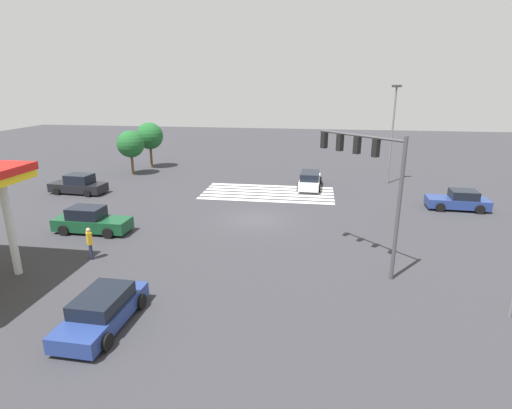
{
  "coord_description": "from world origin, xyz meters",
  "views": [
    {
      "loc": [
        -3.87,
        25.73,
        9.02
      ],
      "look_at": [
        0.0,
        0.0,
        1.05
      ],
      "focal_mm": 28.0,
      "sensor_mm": 36.0,
      "label": 1
    }
  ],
  "objects_px": {
    "car_0": "(103,310)",
    "street_light_pole_b": "(393,127)",
    "traffic_signal_mast": "(368,167)",
    "tree_corner_b": "(150,136)",
    "car_1": "(459,201)",
    "tree_corner_a": "(131,144)",
    "pedestrian": "(90,242)",
    "car_4": "(79,185)",
    "car_2": "(310,180)",
    "car_3": "(91,221)"
  },
  "relations": [
    {
      "from": "car_1",
      "to": "tree_corner_a",
      "type": "height_order",
      "value": "tree_corner_a"
    },
    {
      "from": "car_1",
      "to": "pedestrian",
      "type": "bearing_deg",
      "value": 31.32
    },
    {
      "from": "car_4",
      "to": "pedestrian",
      "type": "xyz_separation_m",
      "value": [
        -8.14,
        12.15,
        0.26
      ]
    },
    {
      "from": "car_1",
      "to": "pedestrian",
      "type": "distance_m",
      "value": 25.32
    },
    {
      "from": "car_0",
      "to": "car_2",
      "type": "distance_m",
      "value": 23.67
    },
    {
      "from": "car_3",
      "to": "car_4",
      "type": "xyz_separation_m",
      "value": [
        6.0,
        -8.38,
        0.0
      ]
    },
    {
      "from": "car_1",
      "to": "car_4",
      "type": "bearing_deg",
      "value": 2.62
    },
    {
      "from": "car_4",
      "to": "car_0",
      "type": "bearing_deg",
      "value": 127.92
    },
    {
      "from": "pedestrian",
      "to": "street_light_pole_b",
      "type": "bearing_deg",
      "value": 1.91
    },
    {
      "from": "car_4",
      "to": "tree_corner_a",
      "type": "xyz_separation_m",
      "value": [
        -1.3,
        -7.59,
        2.36
      ]
    },
    {
      "from": "car_0",
      "to": "car_2",
      "type": "bearing_deg",
      "value": 163.08
    },
    {
      "from": "tree_corner_b",
      "to": "pedestrian",
      "type": "bearing_deg",
      "value": 105.14
    },
    {
      "from": "car_4",
      "to": "street_light_pole_b",
      "type": "relative_size",
      "value": 0.54
    },
    {
      "from": "street_light_pole_b",
      "to": "car_1",
      "type": "bearing_deg",
      "value": 117.03
    },
    {
      "from": "car_0",
      "to": "car_3",
      "type": "bearing_deg",
      "value": -146.34
    },
    {
      "from": "car_3",
      "to": "tree_corner_b",
      "type": "bearing_deg",
      "value": 102.73
    },
    {
      "from": "traffic_signal_mast",
      "to": "car_3",
      "type": "relative_size",
      "value": 1.44
    },
    {
      "from": "car_3",
      "to": "car_4",
      "type": "height_order",
      "value": "car_4"
    },
    {
      "from": "car_0",
      "to": "tree_corner_b",
      "type": "xyz_separation_m",
      "value": [
        10.03,
        -28.84,
        2.83
      ]
    },
    {
      "from": "tree_corner_a",
      "to": "traffic_signal_mast",
      "type": "bearing_deg",
      "value": 138.73
    },
    {
      "from": "traffic_signal_mast",
      "to": "pedestrian",
      "type": "xyz_separation_m",
      "value": [
        14.08,
        1.37,
        -4.13
      ]
    },
    {
      "from": "car_1",
      "to": "tree_corner_a",
      "type": "relative_size",
      "value": 0.98
    },
    {
      "from": "car_1",
      "to": "pedestrian",
      "type": "height_order",
      "value": "pedestrian"
    },
    {
      "from": "car_1",
      "to": "car_4",
      "type": "distance_m",
      "value": 30.33
    },
    {
      "from": "traffic_signal_mast",
      "to": "tree_corner_b",
      "type": "relative_size",
      "value": 1.39
    },
    {
      "from": "pedestrian",
      "to": "street_light_pole_b",
      "type": "xyz_separation_m",
      "value": [
        -18.34,
        -19.75,
        4.23
      ]
    },
    {
      "from": "car_2",
      "to": "car_3",
      "type": "distance_m",
      "value": 18.73
    },
    {
      "from": "car_0",
      "to": "street_light_pole_b",
      "type": "height_order",
      "value": "street_light_pole_b"
    },
    {
      "from": "car_4",
      "to": "tree_corner_a",
      "type": "relative_size",
      "value": 1.07
    },
    {
      "from": "car_3",
      "to": "tree_corner_a",
      "type": "relative_size",
      "value": 1.06
    },
    {
      "from": "traffic_signal_mast",
      "to": "car_0",
      "type": "distance_m",
      "value": 13.23
    },
    {
      "from": "traffic_signal_mast",
      "to": "tree_corner_b",
      "type": "xyz_separation_m",
      "value": [
        20.39,
        -21.93,
        -1.66
      ]
    },
    {
      "from": "car_0",
      "to": "tree_corner_a",
      "type": "bearing_deg",
      "value": -155.9
    },
    {
      "from": "car_0",
      "to": "car_4",
      "type": "relative_size",
      "value": 0.93
    },
    {
      "from": "car_4",
      "to": "pedestrian",
      "type": "height_order",
      "value": "pedestrian"
    },
    {
      "from": "traffic_signal_mast",
      "to": "tree_corner_a",
      "type": "height_order",
      "value": "traffic_signal_mast"
    },
    {
      "from": "car_1",
      "to": "car_3",
      "type": "relative_size",
      "value": 0.92
    },
    {
      "from": "car_3",
      "to": "street_light_pole_b",
      "type": "height_order",
      "value": "street_light_pole_b"
    },
    {
      "from": "traffic_signal_mast",
      "to": "pedestrian",
      "type": "height_order",
      "value": "traffic_signal_mast"
    },
    {
      "from": "traffic_signal_mast",
      "to": "car_4",
      "type": "relative_size",
      "value": 1.43
    },
    {
      "from": "street_light_pole_b",
      "to": "car_4",
      "type": "bearing_deg",
      "value": 16.01
    },
    {
      "from": "car_1",
      "to": "car_4",
      "type": "height_order",
      "value": "car_4"
    },
    {
      "from": "pedestrian",
      "to": "tree_corner_a",
      "type": "xyz_separation_m",
      "value": [
        6.84,
        -19.74,
        2.1
      ]
    },
    {
      "from": "car_1",
      "to": "street_light_pole_b",
      "type": "distance_m",
      "value": 9.62
    },
    {
      "from": "car_3",
      "to": "car_4",
      "type": "bearing_deg",
      "value": 126.3
    },
    {
      "from": "street_light_pole_b",
      "to": "tree_corner_b",
      "type": "distance_m",
      "value": 24.96
    },
    {
      "from": "street_light_pole_b",
      "to": "pedestrian",
      "type": "bearing_deg",
      "value": 47.12
    },
    {
      "from": "tree_corner_a",
      "to": "tree_corner_b",
      "type": "distance_m",
      "value": 3.63
    },
    {
      "from": "car_4",
      "to": "tree_corner_b",
      "type": "height_order",
      "value": "tree_corner_b"
    },
    {
      "from": "car_0",
      "to": "car_3",
      "type": "height_order",
      "value": "car_3"
    }
  ]
}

